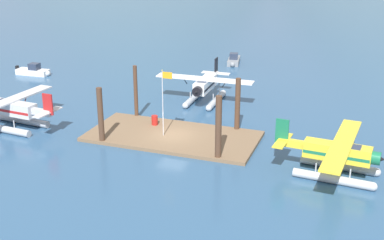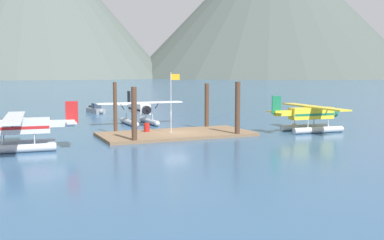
{
  "view_description": "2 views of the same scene",
  "coord_description": "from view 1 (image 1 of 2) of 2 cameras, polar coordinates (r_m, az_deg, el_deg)",
  "views": [
    {
      "loc": [
        15.61,
        -38.34,
        16.82
      ],
      "look_at": [
        1.18,
        1.75,
        1.21
      ],
      "focal_mm": 47.58,
      "sensor_mm": 36.0,
      "label": 1
    },
    {
      "loc": [
        -15.96,
        -40.59,
        6.17
      ],
      "look_at": [
        2.08,
        0.86,
        1.37
      ],
      "focal_mm": 41.82,
      "sensor_mm": 36.0,
      "label": 2
    }
  ],
  "objects": [
    {
      "name": "seaplane_silver_port_aft",
      "position": [
        49.13,
        -19.47,
        0.86
      ],
      "size": [
        7.97,
        10.48,
        3.84
      ],
      "color": "#B7BABF",
      "rests_on": "ground"
    },
    {
      "name": "seaplane_yellow_stbd_aft",
      "position": [
        38.6,
        15.96,
        -3.96
      ],
      "size": [
        7.97,
        10.48,
        3.84
      ],
      "color": "#B7BABF",
      "rests_on": "ground"
    },
    {
      "name": "fuel_drum",
      "position": [
        46.82,
        -4.21,
        -0.02
      ],
      "size": [
        0.62,
        0.62,
        0.88
      ],
      "color": "#AD1E19",
      "rests_on": "dock_platform"
    },
    {
      "name": "boat_grey_open_north",
      "position": [
        70.69,
        4.7,
        6.7
      ],
      "size": [
        2.26,
        4.84,
        1.5
      ],
      "color": "gray",
      "rests_on": "ground"
    },
    {
      "name": "dock_platform",
      "position": [
        44.63,
        -2.18,
        -1.82
      ],
      "size": [
        14.86,
        7.13,
        0.3
      ],
      "primitive_type": "cube",
      "color": "brown",
      "rests_on": "ground"
    },
    {
      "name": "piling_near_right",
      "position": [
        39.37,
        2.98,
        -0.99
      ],
      "size": [
        0.5,
        0.5,
        5.31
      ],
      "primitive_type": "cylinder",
      "color": "#4C3323",
      "rests_on": "ground"
    },
    {
      "name": "piling_far_left",
      "position": [
        48.88,
        -6.32,
        3.1
      ],
      "size": [
        0.37,
        0.37,
        5.23
      ],
      "primitive_type": "cylinder",
      "color": "#4C3323",
      "rests_on": "ground"
    },
    {
      "name": "ground_plane",
      "position": [
        44.68,
        -2.18,
        -2.0
      ],
      "size": [
        1200.0,
        1200.0,
        0.0
      ],
      "primitive_type": "plane",
      "color": "#2D5175"
    },
    {
      "name": "mooring_buoy",
      "position": [
        41.13,
        15.3,
        -4.27
      ],
      "size": [
        0.67,
        0.67,
        0.67
      ],
      "primitive_type": "sphere",
      "color": "orange",
      "rests_on": "ground"
    },
    {
      "name": "flagpole",
      "position": [
        43.18,
        -3.16,
        2.79
      ],
      "size": [
        0.95,
        0.1,
        5.9
      ],
      "color": "silver",
      "rests_on": "dock_platform"
    },
    {
      "name": "seaplane_white_bow_centre",
      "position": [
        53.76,
        1.47,
        3.65
      ],
      "size": [
        10.43,
        7.98,
        3.84
      ],
      "color": "#B7BABF",
      "rests_on": "ground"
    },
    {
      "name": "boat_white_open_west",
      "position": [
        67.78,
        -17.32,
        5.26
      ],
      "size": [
        4.89,
        1.68,
        1.5
      ],
      "color": "silver",
      "rests_on": "ground"
    },
    {
      "name": "piling_far_right",
      "position": [
        45.35,
        5.13,
        1.63
      ],
      "size": [
        0.47,
        0.47,
        5.0
      ],
      "primitive_type": "cylinder",
      "color": "#4C3323",
      "rests_on": "ground"
    },
    {
      "name": "piling_near_left",
      "position": [
        43.26,
        -10.2,
        0.43
      ],
      "size": [
        0.48,
        0.48,
        4.95
      ],
      "primitive_type": "cylinder",
      "color": "#4C3323",
      "rests_on": "ground"
    }
  ]
}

